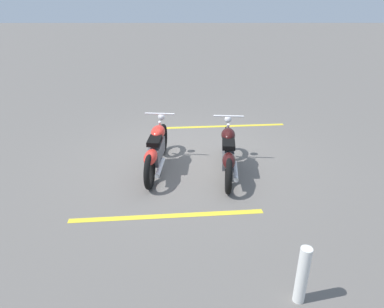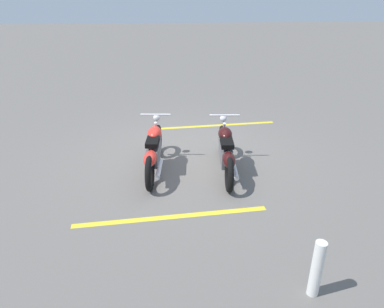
% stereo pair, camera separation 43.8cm
% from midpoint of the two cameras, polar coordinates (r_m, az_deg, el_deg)
% --- Properties ---
extents(ground_plane, '(60.00, 60.00, 0.00)m').
position_cam_midpoint_polar(ground_plane, '(7.95, 1.55, -0.42)').
color(ground_plane, '#66605B').
extents(motorcycle_bright_foreground, '(2.23, 0.62, 1.04)m').
position_cam_midpoint_polar(motorcycle_bright_foreground, '(7.20, -3.96, 0.73)').
color(motorcycle_bright_foreground, black).
rests_on(motorcycle_bright_foreground, ground).
extents(motorcycle_dark_foreground, '(2.23, 0.62, 1.04)m').
position_cam_midpoint_polar(motorcycle_dark_foreground, '(7.11, 7.51, 0.22)').
color(motorcycle_dark_foreground, black).
rests_on(motorcycle_dark_foreground, ground).
extents(bollard_post, '(0.14, 0.14, 0.79)m').
position_cam_midpoint_polar(bollard_post, '(4.65, 19.83, -17.73)').
color(bollard_post, white).
rests_on(bollard_post, ground).
extents(parking_stripe_near, '(0.39, 3.20, 0.01)m').
position_cam_midpoint_polar(parking_stripe_near, '(9.72, 6.55, 4.40)').
color(parking_stripe_near, yellow).
rests_on(parking_stripe_near, ground).
extents(parking_stripe_mid, '(0.39, 3.20, 0.01)m').
position_cam_midpoint_polar(parking_stripe_mid, '(6.00, -1.82, -9.84)').
color(parking_stripe_mid, yellow).
rests_on(parking_stripe_mid, ground).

